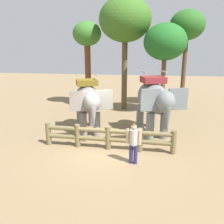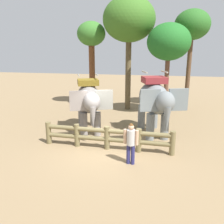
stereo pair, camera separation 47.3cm
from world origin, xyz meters
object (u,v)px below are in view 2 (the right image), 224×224
Objects in this scene: tree_back_center at (192,27)px; tree_deep_back at (169,43)px; tourist_woman_in_black at (131,141)px; elephant_near_left at (89,101)px; tree_far_right at (129,20)px; elephant_center at (155,100)px; log_fence at (107,136)px; tree_far_left at (91,38)px.

tree_back_center is 2.85m from tree_deep_back.
tree_back_center is at bearing 72.70° from tourist_woman_in_black.
tree_far_right reaches higher than elephant_near_left.
tree_far_right is 1.31× the size of tree_deep_back.
elephant_center is 0.50× the size of tree_far_right.
tree_far_right is (1.35, 5.34, 4.44)m from elephant_near_left.
tree_deep_back is (2.62, 6.21, 4.09)m from log_fence.
elephant_center reaches higher than elephant_near_left.
tree_back_center is (7.04, 0.42, 0.73)m from tree_far_left.
tree_far_left reaches higher than tourist_woman_in_black.
tree_far_left is (-1.47, 5.89, 3.32)m from elephant_near_left.
tourist_woman_in_black is 0.28× the size of tree_deep_back.
tree_deep_back is at bearing -126.27° from tree_back_center.
elephant_near_left is at bearing -104.18° from tree_far_right.
tree_far_left is at bearing 162.78° from tree_deep_back.
tree_far_left is 3.08m from tree_far_right.
elephant_near_left is at bearing -133.79° from tree_deep_back.
tree_far_right is (-1.25, 8.57, 5.20)m from tourist_woman_in_black.
tourist_woman_in_black reaches higher than log_fence.
tree_far_left is 5.75m from tree_deep_back.
tourist_woman_in_black is 0.24× the size of tree_back_center.
elephant_center is at bearing -99.03° from tree_deep_back.
tree_far_right is at bearing 98.31° from tourist_woman_in_black.
elephant_near_left reaches higher than tourist_woman_in_black.
elephant_near_left is at bearing -131.44° from tree_back_center.
tourist_woman_in_black is at bearing -81.69° from tree_far_right.
tree_far_left is 7.10m from tree_back_center.
tree_deep_back reaches higher than elephant_center.
tree_back_center reaches higher than log_fence.
tree_deep_back is (4.02, 4.19, 2.97)m from elephant_near_left.
tourist_woman_in_black is at bearing -51.16° from elephant_near_left.
tree_far_right is (-2.03, 5.16, 4.33)m from elephant_center.
elephant_center is 0.56× the size of tree_back_center.
tourist_woman_in_black is (-0.78, -3.42, -0.88)m from elephant_center.
elephant_near_left is 0.47× the size of tree_far_right.
tree_back_center is 4.35m from tree_far_right.
tourist_woman_in_black is 8.43m from tree_deep_back.
log_fence is 1.62× the size of elephant_near_left.
elephant_center is at bearing 3.16° from elephant_near_left.
elephant_center is 2.36× the size of tourist_woman_in_black.
elephant_near_left reaches higher than log_fence.
tree_deep_back is at bearing 67.13° from log_fence.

